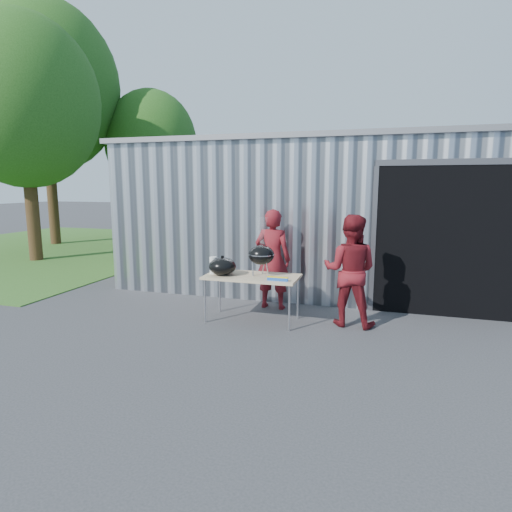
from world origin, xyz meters
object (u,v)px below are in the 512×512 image
(folding_table, at_px, (252,278))
(person_bystander, at_px, (350,271))
(kettle_grill, at_px, (261,249))
(person_cook, at_px, (273,259))

(folding_table, bearing_deg, person_bystander, 9.62)
(folding_table, xyz_separation_m, kettle_grill, (0.14, 0.06, 0.46))
(kettle_grill, bearing_deg, folding_table, -157.39)
(kettle_grill, distance_m, person_bystander, 1.43)
(kettle_grill, distance_m, person_cook, 0.80)
(folding_table, height_order, person_cook, person_cook)
(person_cook, height_order, person_bystander, person_cook)
(person_bystander, bearing_deg, person_cook, -16.78)
(person_cook, distance_m, person_bystander, 1.50)
(folding_table, distance_m, kettle_grill, 0.49)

